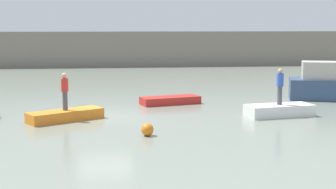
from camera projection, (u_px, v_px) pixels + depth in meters
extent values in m
plane|color=gray|center=(105.00, 117.00, 22.92)|extent=(120.00, 120.00, 0.00)
cube|color=gray|center=(107.00, 49.00, 50.33)|extent=(80.00, 1.20, 3.60)
cube|color=#B2ADA3|center=(322.00, 70.00, 28.08)|extent=(2.59, 2.16, 0.99)
cube|color=orange|center=(66.00, 115.00, 21.90)|extent=(3.41, 2.63, 0.46)
cube|color=red|center=(170.00, 100.00, 26.57)|extent=(3.35, 1.90, 0.41)
cube|color=white|center=(279.00, 110.00, 22.99)|extent=(3.30, 1.77, 0.54)
cylinder|color=#4C4C56|center=(65.00, 101.00, 21.81)|extent=(0.22, 0.22, 0.85)
cylinder|color=red|center=(65.00, 85.00, 21.71)|extent=(0.32, 0.32, 0.56)
sphere|color=tan|center=(64.00, 76.00, 21.66)|extent=(0.26, 0.26, 0.26)
cylinder|color=#4C4C56|center=(280.00, 95.00, 22.89)|extent=(0.22, 0.22, 0.87)
cylinder|color=blue|center=(280.00, 80.00, 22.79)|extent=(0.32, 0.32, 0.58)
sphere|color=tan|center=(280.00, 71.00, 22.73)|extent=(0.24, 0.24, 0.24)
sphere|color=orange|center=(147.00, 130.00, 18.87)|extent=(0.48, 0.48, 0.48)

